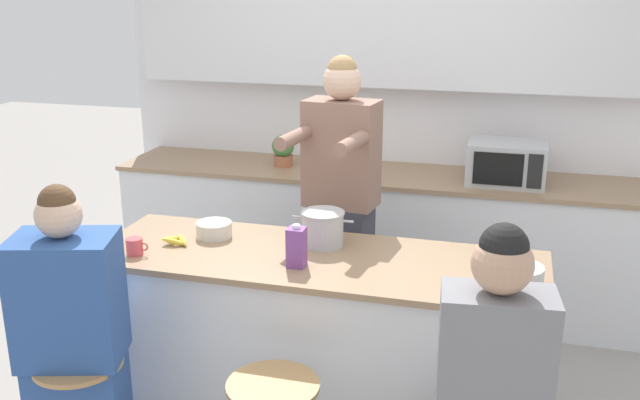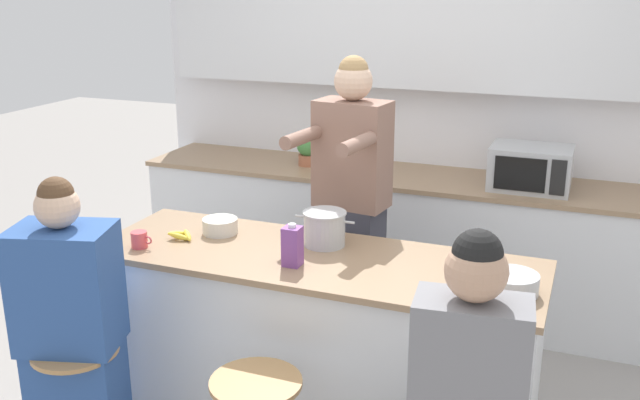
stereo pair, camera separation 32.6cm
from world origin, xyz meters
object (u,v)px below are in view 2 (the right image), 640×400
(banana_bunch, at_px, (181,235))
(cooking_pot, at_px, (325,228))
(person_cooking, at_px, (351,221))
(fruit_bowl, at_px, (220,226))
(kitchen_island, at_px, (315,344))
(juice_carton, at_px, (292,246))
(person_wrapped_blanket, at_px, (72,340))
(coffee_cup_near, at_px, (139,240))
(potted_plant, at_px, (308,149))
(microwave, at_px, (530,168))

(banana_bunch, bearing_deg, cooking_pot, 15.21)
(person_cooking, relative_size, banana_bunch, 12.16)
(fruit_bowl, bearing_deg, person_cooking, 44.16)
(kitchen_island, xyz_separation_m, juice_carton, (-0.05, -0.14, 0.55))
(person_wrapped_blanket, distance_m, cooking_pot, 1.23)
(banana_bunch, bearing_deg, person_cooking, 45.06)
(person_wrapped_blanket, bearing_deg, coffee_cup_near, 67.41)
(person_wrapped_blanket, height_order, banana_bunch, person_wrapped_blanket)
(potted_plant, bearing_deg, microwave, -1.68)
(coffee_cup_near, distance_m, banana_bunch, 0.21)
(kitchen_island, relative_size, juice_carton, 10.73)
(kitchen_island, bearing_deg, microwave, 61.82)
(cooking_pot, bearing_deg, fruit_bowl, -176.29)
(coffee_cup_near, xyz_separation_m, banana_bunch, (0.12, 0.17, -0.02))
(person_wrapped_blanket, xyz_separation_m, juice_carton, (0.81, 0.52, 0.36))
(fruit_bowl, distance_m, microwave, 1.94)
(cooking_pot, distance_m, microwave, 1.57)
(cooking_pot, distance_m, juice_carton, 0.29)
(cooking_pot, bearing_deg, kitchen_island, -86.67)
(coffee_cup_near, height_order, potted_plant, potted_plant)
(potted_plant, bearing_deg, juice_carton, -69.89)
(cooking_pot, bearing_deg, person_wrapped_blanket, -136.59)
(person_cooking, height_order, banana_bunch, person_cooking)
(person_wrapped_blanket, bearing_deg, fruit_bowl, 51.98)
(cooking_pot, relative_size, potted_plant, 1.39)
(cooking_pot, distance_m, coffee_cup_near, 0.88)
(kitchen_island, relative_size, coffee_cup_near, 19.15)
(kitchen_island, distance_m, juice_carton, 0.57)
(kitchen_island, relative_size, banana_bunch, 14.32)
(kitchen_island, xyz_separation_m, person_cooking, (-0.04, 0.62, 0.42))
(cooking_pot, bearing_deg, potted_plant, 115.26)
(kitchen_island, bearing_deg, banana_bunch, -177.30)
(kitchen_island, xyz_separation_m, coffee_cup_near, (-0.81, -0.20, 0.49))
(person_wrapped_blanket, bearing_deg, banana_bunch, 58.02)
(person_wrapped_blanket, height_order, coffee_cup_near, person_wrapped_blanket)
(coffee_cup_near, height_order, microwave, microwave)
(microwave, bearing_deg, person_wrapped_blanket, -127.71)
(banana_bunch, bearing_deg, coffee_cup_near, -126.82)
(banana_bunch, height_order, potted_plant, potted_plant)
(coffee_cup_near, bearing_deg, banana_bunch, 53.18)
(fruit_bowl, distance_m, potted_plant, 1.43)
(cooking_pot, bearing_deg, microwave, 58.91)
(kitchen_island, distance_m, banana_bunch, 0.84)
(person_cooking, bearing_deg, kitchen_island, -79.24)
(banana_bunch, xyz_separation_m, microwave, (1.49, 1.53, 0.11))
(cooking_pot, xyz_separation_m, potted_plant, (-0.66, 1.39, 0.03))
(person_wrapped_blanket, distance_m, juice_carton, 1.03)
(microwave, bearing_deg, coffee_cup_near, -133.57)
(kitchen_island, height_order, potted_plant, potted_plant)
(coffee_cup_near, distance_m, microwave, 2.35)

